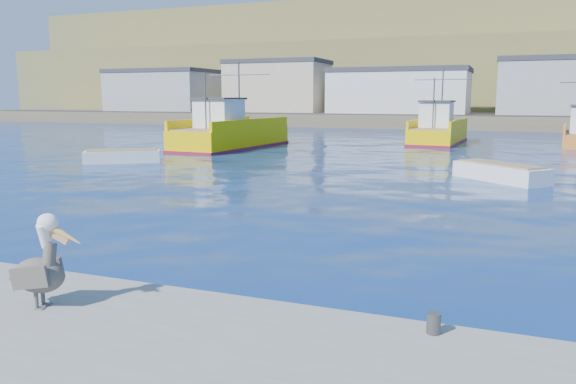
# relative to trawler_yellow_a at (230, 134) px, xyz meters

# --- Properties ---
(ground) EXTENTS (260.00, 260.00, 0.00)m
(ground) POSITION_rel_trawler_yellow_a_xyz_m (15.69, -27.08, -1.07)
(ground) COLOR navy
(ground) RESTS_ON ground
(dock_bollards) EXTENTS (36.20, 0.20, 0.30)m
(dock_bollards) POSITION_rel_trawler_yellow_a_xyz_m (16.29, -30.48, -0.42)
(dock_bollards) COLOR #4C4C4C
(dock_bollards) RESTS_ON dock
(far_shore) EXTENTS (200.00, 81.00, 24.00)m
(far_shore) POSITION_rel_trawler_yellow_a_xyz_m (15.69, 82.13, 7.91)
(far_shore) COLOR brown
(far_shore) RESTS_ON ground
(trawler_yellow_a) EXTENTS (5.39, 12.08, 6.58)m
(trawler_yellow_a) POSITION_rel_trawler_yellow_a_xyz_m (0.00, 0.00, 0.00)
(trawler_yellow_a) COLOR #F3C900
(trawler_yellow_a) RESTS_ON ground
(trawler_yellow_b) EXTENTS (4.77, 10.25, 6.36)m
(trawler_yellow_b) POSITION_rel_trawler_yellow_a_xyz_m (14.21, 10.29, -0.09)
(trawler_yellow_b) COLOR #F3C900
(trawler_yellow_b) RESTS_ON ground
(skiff_left) EXTENTS (4.44, 3.60, 0.94)m
(skiff_left) POSITION_rel_trawler_yellow_a_xyz_m (-1.47, -11.03, -0.77)
(skiff_left) COLOR silver
(skiff_left) RESTS_ON ground
(skiff_mid) EXTENTS (4.40, 4.23, 0.98)m
(skiff_mid) POSITION_rel_trawler_yellow_a_xyz_m (19.37, -10.83, -0.75)
(skiff_mid) COLOR silver
(skiff_mid) RESTS_ON ground
(pelican) EXTENTS (1.23, 0.67, 1.52)m
(pelican) POSITION_rel_trawler_yellow_a_xyz_m (12.81, -31.66, 0.08)
(pelican) COLOR #595451
(pelican) RESTS_ON dock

